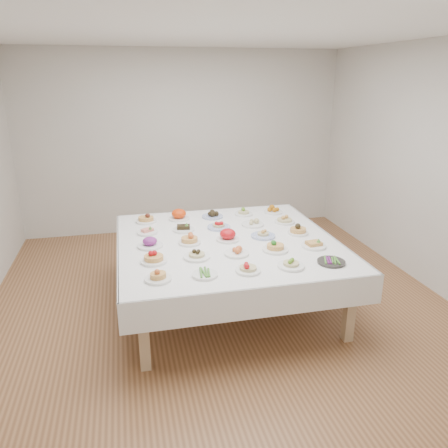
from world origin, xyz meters
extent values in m
plane|color=#93643D|center=(0.00, 0.00, 0.00)|extent=(5.00, 5.00, 0.00)
cube|color=white|center=(0.00, 0.00, 2.80)|extent=(5.00, 5.00, 0.02)
cube|color=beige|center=(0.00, 2.50, 1.40)|extent=(5.00, 0.02, 2.80)
cube|color=beige|center=(0.00, -2.50, 1.40)|extent=(5.00, 0.02, 2.80)
cube|color=beige|center=(2.50, 0.00, 1.40)|extent=(0.02, 5.00, 2.80)
cube|color=white|center=(0.07, -0.15, 0.72)|extent=(2.26, 2.26, 0.06)
cube|color=white|center=(0.07, 0.98, 0.61)|extent=(2.28, 0.01, 0.28)
cube|color=white|center=(0.07, -1.28, 0.61)|extent=(2.28, 0.02, 0.28)
cube|color=white|center=(1.20, -0.15, 0.61)|extent=(0.02, 2.28, 0.28)
cube|color=white|center=(-1.06, -0.15, 0.61)|extent=(0.02, 2.28, 0.28)
cube|color=tan|center=(-0.88, -1.10, 0.34)|extent=(0.09, 0.09, 0.69)
cube|color=tan|center=(1.02, -1.10, 0.34)|extent=(0.09, 0.09, 0.69)
cube|color=tan|center=(-0.88, 0.80, 0.34)|extent=(0.09, 0.09, 0.69)
cube|color=tan|center=(1.02, 0.80, 0.34)|extent=(0.09, 0.09, 0.69)
cylinder|color=white|center=(-0.72, -0.95, 0.76)|extent=(0.23, 0.23, 0.02)
cylinder|color=white|center=(-0.32, -0.96, 0.76)|extent=(0.22, 0.22, 0.02)
cylinder|color=white|center=(0.07, -0.96, 0.76)|extent=(0.22, 0.22, 0.02)
cylinder|color=white|center=(0.47, -0.95, 0.76)|extent=(0.24, 0.24, 0.02)
cylinder|color=#2C2A27|center=(0.87, -0.95, 0.76)|extent=(0.25, 0.25, 0.02)
cylinder|color=white|center=(-0.73, -0.56, 0.76)|extent=(0.25, 0.25, 0.02)
cylinder|color=white|center=(-0.32, -0.55, 0.76)|extent=(0.25, 0.25, 0.02)
cylinder|color=white|center=(0.07, -0.56, 0.76)|extent=(0.24, 0.24, 0.02)
cylinder|color=white|center=(0.47, -0.55, 0.76)|extent=(0.25, 0.25, 0.02)
cylinder|color=white|center=(0.88, -0.54, 0.76)|extent=(0.24, 0.24, 0.02)
cylinder|color=white|center=(-0.74, -0.16, 0.76)|extent=(0.25, 0.25, 0.02)
cylinder|color=white|center=(-0.33, -0.16, 0.76)|extent=(0.23, 0.23, 0.02)
cylinder|color=white|center=(0.07, -0.16, 0.76)|extent=(0.24, 0.24, 0.02)
cylinder|color=#4C66B2|center=(0.47, -0.15, 0.76)|extent=(0.26, 0.26, 0.02)
cylinder|color=white|center=(0.87, -0.14, 0.76)|extent=(0.22, 0.22, 0.02)
cylinder|color=white|center=(-0.74, 0.25, 0.76)|extent=(0.23, 0.23, 0.02)
cylinder|color=white|center=(-0.34, 0.25, 0.76)|extent=(0.24, 0.24, 0.02)
cylinder|color=#4C66B2|center=(0.06, 0.24, 0.76)|extent=(0.25, 0.25, 0.02)
cylinder|color=white|center=(0.47, 0.25, 0.76)|extent=(0.25, 0.25, 0.02)
cylinder|color=white|center=(0.86, 0.25, 0.76)|extent=(0.23, 0.23, 0.02)
cylinder|color=white|center=(-0.73, 0.64, 0.76)|extent=(0.24, 0.24, 0.02)
cylinder|color=white|center=(-0.33, 0.66, 0.76)|extent=(0.25, 0.25, 0.02)
cylinder|color=#4C66B2|center=(0.08, 0.65, 0.76)|extent=(0.25, 0.25, 0.02)
cylinder|color=white|center=(0.48, 0.66, 0.76)|extent=(0.22, 0.22, 0.02)
cylinder|color=white|center=(0.86, 0.66, 0.76)|extent=(0.23, 0.23, 0.02)
camera|label=1|loc=(-0.94, -4.34, 2.40)|focal=35.00mm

